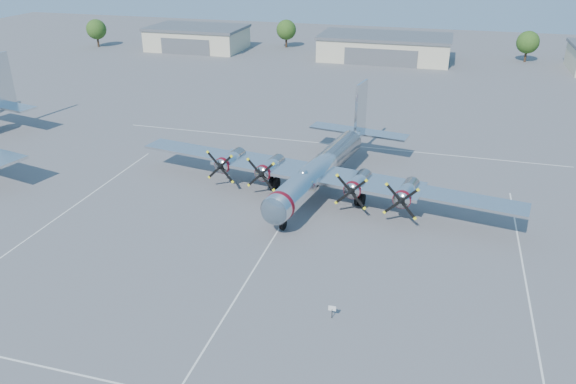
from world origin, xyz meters
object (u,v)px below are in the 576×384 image
(tree_east, at_px, (528,42))
(tree_far_west, at_px, (96,29))
(hangar_center, at_px, (385,47))
(main_bomber_b29, at_px, (322,190))
(hangar_west, at_px, (197,38))
(info_placard, at_px, (332,310))
(tree_west, at_px, (286,30))

(tree_east, bearing_deg, tree_far_west, -174.29)
(tree_far_west, xyz_separation_m, tree_east, (100.00, 10.00, 0.00))
(hangar_center, distance_m, main_bomber_b29, 71.93)
(hangar_west, bearing_deg, tree_east, 4.60)
(hangar_center, xyz_separation_m, tree_east, (30.00, 6.04, 1.51))
(info_placard, bearing_deg, hangar_center, 93.32)
(hangar_center, relative_size, tree_west, 4.31)
(tree_east, relative_size, main_bomber_b29, 0.16)
(hangar_center, bearing_deg, tree_west, 162.18)
(hangar_center, distance_m, tree_far_west, 70.13)
(tree_far_west, height_order, tree_west, same)
(main_bomber_b29, bearing_deg, info_placard, -66.03)
(hangar_center, xyz_separation_m, info_placard, (7.71, -93.74, -1.95))
(main_bomber_b29, bearing_deg, hangar_center, 101.08)
(tree_east, height_order, main_bomber_b29, tree_east)
(main_bomber_b29, bearing_deg, tree_west, 118.16)
(tree_west, height_order, info_placard, tree_west)
(hangar_center, bearing_deg, info_placard, -85.30)
(hangar_west, height_order, tree_east, tree_east)
(tree_far_west, xyz_separation_m, main_bomber_b29, (72.04, -67.88, -4.22))
(tree_far_west, distance_m, tree_east, 100.50)
(tree_east, distance_m, info_placard, 102.30)
(tree_west, distance_m, tree_east, 55.04)
(hangar_west, distance_m, main_bomber_b29, 85.92)
(hangar_center, xyz_separation_m, tree_west, (-25.00, 8.04, 1.51))
(info_placard, bearing_deg, hangar_west, 117.96)
(main_bomber_b29, xyz_separation_m, info_placard, (5.67, -21.89, 0.76))
(tree_west, height_order, main_bomber_b29, tree_west)
(hangar_center, bearing_deg, tree_east, 11.38)
(main_bomber_b29, bearing_deg, tree_far_west, 146.16)
(tree_west, distance_m, main_bomber_b29, 84.44)
(hangar_center, relative_size, tree_east, 4.31)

